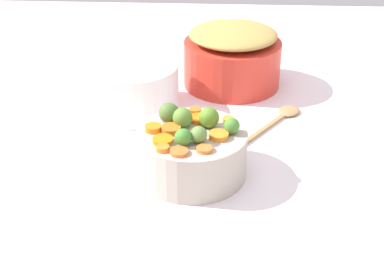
% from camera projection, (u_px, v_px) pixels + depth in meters
% --- Properties ---
extents(tabletop, '(2.40, 2.40, 0.02)m').
position_uv_depth(tabletop, '(205.00, 175.00, 1.17)').
color(tabletop, white).
rests_on(tabletop, ground).
extents(serving_bowl_carrots, '(0.22, 0.22, 0.10)m').
position_uv_depth(serving_bowl_carrots, '(192.00, 153.00, 1.13)').
color(serving_bowl_carrots, '#B6AA97').
rests_on(serving_bowl_carrots, tabletop).
extents(metal_pot, '(0.26, 0.26, 0.12)m').
position_uv_depth(metal_pot, '(232.00, 63.00, 1.52)').
color(metal_pot, red).
rests_on(metal_pot, tabletop).
extents(stuffing_mound, '(0.23, 0.23, 0.04)m').
position_uv_depth(stuffing_mound, '(233.00, 34.00, 1.48)').
color(stuffing_mound, '#AF9048').
rests_on(stuffing_mound, metal_pot).
extents(carrot_slice_0, '(0.03, 0.03, 0.01)m').
position_uv_depth(carrot_slice_0, '(205.00, 149.00, 1.05)').
color(carrot_slice_0, orange).
rests_on(carrot_slice_0, serving_bowl_carrots).
extents(carrot_slice_1, '(0.03, 0.03, 0.01)m').
position_uv_depth(carrot_slice_1, '(153.00, 128.00, 1.12)').
color(carrot_slice_1, orange).
rests_on(carrot_slice_1, serving_bowl_carrots).
extents(carrot_slice_2, '(0.06, 0.06, 0.01)m').
position_uv_depth(carrot_slice_2, '(163.00, 140.00, 1.08)').
color(carrot_slice_2, orange).
rests_on(carrot_slice_2, serving_bowl_carrots).
extents(carrot_slice_3, '(0.05, 0.05, 0.01)m').
position_uv_depth(carrot_slice_3, '(181.00, 115.00, 1.17)').
color(carrot_slice_3, orange).
rests_on(carrot_slice_3, serving_bowl_carrots).
extents(carrot_slice_4, '(0.05, 0.05, 0.01)m').
position_uv_depth(carrot_slice_4, '(219.00, 135.00, 1.09)').
color(carrot_slice_4, orange).
rests_on(carrot_slice_4, serving_bowl_carrots).
extents(carrot_slice_5, '(0.04, 0.04, 0.01)m').
position_uv_depth(carrot_slice_5, '(179.00, 152.00, 1.04)').
color(carrot_slice_5, orange).
rests_on(carrot_slice_5, serving_bowl_carrots).
extents(carrot_slice_6, '(0.03, 0.03, 0.01)m').
position_uv_depth(carrot_slice_6, '(229.00, 120.00, 1.15)').
color(carrot_slice_6, orange).
rests_on(carrot_slice_6, serving_bowl_carrots).
extents(carrot_slice_7, '(0.04, 0.04, 0.01)m').
position_uv_depth(carrot_slice_7, '(171.00, 129.00, 1.11)').
color(carrot_slice_7, orange).
rests_on(carrot_slice_7, serving_bowl_carrots).
extents(carrot_slice_8, '(0.04, 0.04, 0.01)m').
position_uv_depth(carrot_slice_8, '(163.00, 148.00, 1.05)').
color(carrot_slice_8, orange).
rests_on(carrot_slice_8, serving_bowl_carrots).
extents(carrot_slice_9, '(0.06, 0.06, 0.01)m').
position_uv_depth(carrot_slice_9, '(198.00, 119.00, 1.15)').
color(carrot_slice_9, orange).
rests_on(carrot_slice_9, serving_bowl_carrots).
extents(carrot_slice_10, '(0.03, 0.03, 0.01)m').
position_uv_depth(carrot_slice_10, '(195.00, 111.00, 1.18)').
color(carrot_slice_10, orange).
rests_on(carrot_slice_10, serving_bowl_carrots).
extents(brussels_sprout_0, '(0.03, 0.03, 0.03)m').
position_uv_depth(brussels_sprout_0, '(199.00, 135.00, 1.07)').
color(brussels_sprout_0, '#60893F').
rests_on(brussels_sprout_0, serving_bowl_carrots).
extents(brussels_sprout_1, '(0.03, 0.03, 0.03)m').
position_uv_depth(brussels_sprout_1, '(183.00, 137.00, 1.06)').
color(brussels_sprout_1, '#42832C').
rests_on(brussels_sprout_1, serving_bowl_carrots).
extents(brussels_sprout_2, '(0.04, 0.04, 0.04)m').
position_uv_depth(brussels_sprout_2, '(169.00, 113.00, 1.14)').
color(brussels_sprout_2, '#4C6E2F').
rests_on(brussels_sprout_2, serving_bowl_carrots).
extents(brussels_sprout_3, '(0.04, 0.04, 0.04)m').
position_uv_depth(brussels_sprout_3, '(183.00, 118.00, 1.12)').
color(brussels_sprout_3, olive).
rests_on(brussels_sprout_3, serving_bowl_carrots).
extents(brussels_sprout_4, '(0.03, 0.03, 0.03)m').
position_uv_depth(brussels_sprout_4, '(232.00, 126.00, 1.10)').
color(brussels_sprout_4, '#48842F').
rests_on(brussels_sprout_4, serving_bowl_carrots).
extents(brussels_sprout_5, '(0.04, 0.04, 0.04)m').
position_uv_depth(brussels_sprout_5, '(209.00, 118.00, 1.12)').
color(brussels_sprout_5, '#588424').
rests_on(brussels_sprout_5, serving_bowl_carrots).
extents(wooden_spoon, '(0.17, 0.22, 0.01)m').
position_uv_depth(wooden_spoon, '(281.00, 117.00, 1.37)').
color(wooden_spoon, '#A97E4E').
rests_on(wooden_spoon, tabletop).
extents(casserole_dish, '(0.23, 0.23, 0.12)m').
position_uv_depth(casserole_dish, '(132.00, 87.00, 1.39)').
color(casserole_dish, white).
rests_on(casserole_dish, tabletop).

